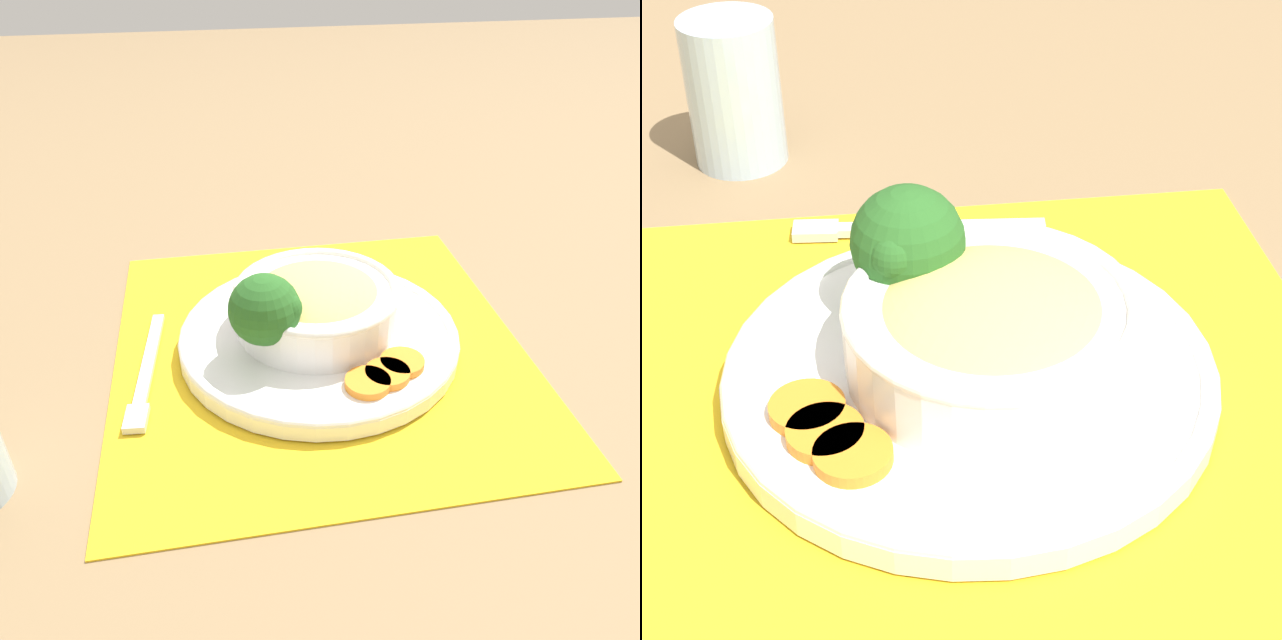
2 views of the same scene
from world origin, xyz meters
TOP-DOWN VIEW (x-y plane):
  - ground_plane at (0.00, 0.00)m, footprint 4.00×4.00m
  - placemat at (0.00, 0.00)m, footprint 0.42×0.46m
  - plate at (0.00, 0.00)m, footprint 0.29×0.29m
  - bowl at (-0.00, -0.01)m, footprint 0.17×0.17m
  - broccoli_floret at (0.06, 0.03)m, footprint 0.07×0.07m
  - carrot_slice_near at (-0.03, 0.10)m, footprint 0.04×0.04m
  - carrot_slice_middle at (-0.05, 0.09)m, footprint 0.04×0.04m
  - carrot_slice_far at (-0.07, 0.07)m, footprint 0.04×0.04m
  - water_glass at (0.31, 0.14)m, footprint 0.07×0.07m
  - fork at (0.18, 0.03)m, footprint 0.03×0.18m

SIDE VIEW (x-z plane):
  - ground_plane at x=0.00m, z-range 0.00..0.00m
  - placemat at x=0.00m, z-range 0.00..0.00m
  - fork at x=0.18m, z-range 0.00..0.01m
  - plate at x=0.00m, z-range 0.00..0.03m
  - carrot_slice_near at x=-0.03m, z-range 0.02..0.03m
  - carrot_slice_middle at x=-0.05m, z-range 0.02..0.03m
  - carrot_slice_far at x=-0.07m, z-range 0.02..0.03m
  - bowl at x=0.00m, z-range 0.02..0.08m
  - water_glass at x=0.31m, z-range -0.01..0.11m
  - broccoli_floret at x=0.06m, z-range 0.03..0.12m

